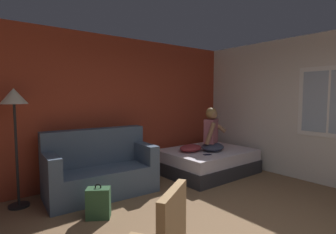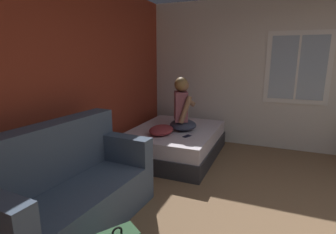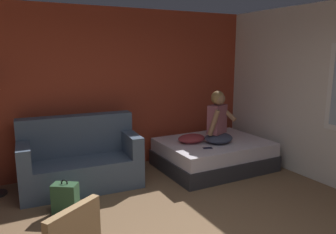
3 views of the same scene
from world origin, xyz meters
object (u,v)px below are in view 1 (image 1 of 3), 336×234
(couch, at_px, (100,170))
(person_seated, at_px, (212,133))
(throw_pillow, at_px, (191,148))
(cell_phone, at_px, (207,155))
(backpack, at_px, (99,203))
(floor_lamp, at_px, (14,108))
(bed, at_px, (207,161))

(couch, height_order, person_seated, person_seated)
(throw_pillow, bearing_deg, cell_phone, -83.30)
(backpack, height_order, floor_lamp, floor_lamp)
(bed, xyz_separation_m, throw_pillow, (-0.40, 0.08, 0.31))
(cell_phone, xyz_separation_m, floor_lamp, (-3.01, 0.83, 0.94))
(couch, bearing_deg, floor_lamp, 168.77)
(backpack, distance_m, throw_pillow, 2.31)
(backpack, height_order, throw_pillow, throw_pillow)
(cell_phone, relative_size, floor_lamp, 0.08)
(bed, distance_m, person_seated, 0.61)
(throw_pillow, relative_size, floor_lamp, 0.28)
(bed, xyz_separation_m, backpack, (-2.60, -0.53, -0.04))
(backpack, relative_size, throw_pillow, 0.95)
(person_seated, relative_size, cell_phone, 6.08)
(throw_pillow, xyz_separation_m, floor_lamp, (-2.97, 0.42, 0.88))
(couch, distance_m, person_seated, 2.29)
(cell_phone, bearing_deg, throw_pillow, -154.21)
(person_seated, height_order, cell_phone, person_seated)
(floor_lamp, bearing_deg, throw_pillow, -8.07)
(bed, height_order, throw_pillow, throw_pillow)
(bed, relative_size, cell_phone, 12.56)
(person_seated, relative_size, throw_pillow, 1.82)
(cell_phone, bearing_deg, couch, -88.76)
(couch, distance_m, cell_phone, 1.97)
(floor_lamp, bearing_deg, cell_phone, -15.39)
(throw_pillow, bearing_deg, backpack, -164.49)
(backpack, bearing_deg, throw_pillow, 15.51)
(couch, xyz_separation_m, backpack, (-0.37, -0.80, -0.20))
(bed, relative_size, backpack, 3.95)
(bed, distance_m, floor_lamp, 3.61)
(person_seated, height_order, floor_lamp, floor_lamp)
(person_seated, bearing_deg, cell_phone, -149.31)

